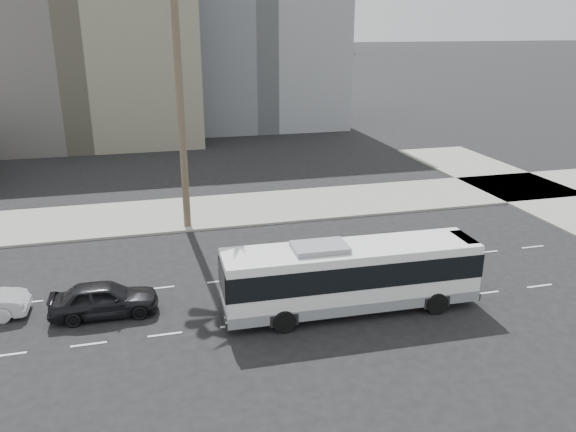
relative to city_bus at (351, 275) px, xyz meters
name	(u,v)px	position (x,y,z in m)	size (l,w,h in m)	color
ground	(304,317)	(-2.17, -0.13, -1.72)	(700.00, 700.00, 0.00)	black
sidewalk_north	(241,209)	(-2.17, 15.37, -1.64)	(120.00, 7.00, 0.15)	gray
midrise_beige_west	(78,55)	(-14.17, 44.87, 7.28)	(24.00, 18.00, 18.00)	#605C56
midrise_gray_center	(250,16)	(5.83, 51.87, 11.28)	(20.00, 20.00, 26.00)	slate
city_bus	(351,275)	(0.00, 0.00, 0.00)	(11.42, 2.80, 3.27)	white
car_a	(104,299)	(-10.61, 2.27, -0.93)	(4.62, 1.86, 1.57)	black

